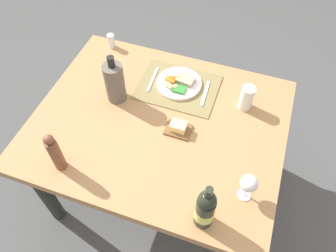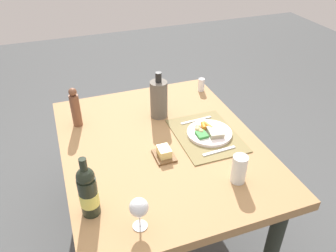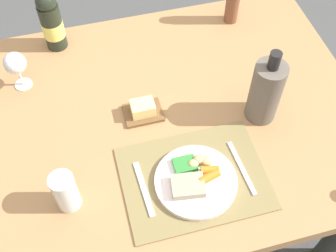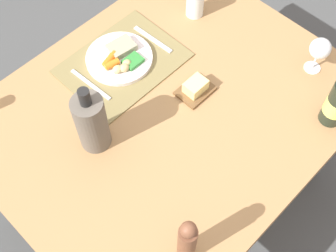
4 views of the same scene
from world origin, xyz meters
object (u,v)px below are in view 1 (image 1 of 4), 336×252
Objects in this scene: dinner_plate at (179,83)px; pepper_mill at (55,153)px; wine_glass at (249,184)px; knife at (153,79)px; wine_bottle at (205,209)px; dining_table at (159,132)px; butter_dish at (178,128)px; water_tumbler at (246,99)px; fork at (205,93)px; cooler_bottle at (115,82)px; salt_shaker at (111,41)px.

dinner_plate is 1.05× the size of pepper_mill.
dinner_plate is at bearing -48.20° from wine_glass.
wine_glass is at bearing 131.80° from dinner_plate.
wine_bottle reaches higher than knife.
butter_dish reaches higher than dining_table.
dinner_plate is 0.86× the size of wine_bottle.
water_tumbler is at bearing 175.10° from dinner_plate.
fork is at bearing -127.87° from pepper_mill.
wine_bottle reaches higher than water_tumbler.
butter_dish is (-0.39, 0.10, -0.10)m from cooler_bottle.
dinner_plate is at bearing -179.97° from knife.
fork is at bearing 174.05° from dinner_plate.
pepper_mill reaches higher than fork.
fork is at bearing -75.31° from wine_bottle.
dining_table is at bearing -50.28° from wine_bottle.
butter_dish is (0.06, 0.28, 0.01)m from fork.
dining_table is 0.68m from salt_shaker.
pepper_mill is 0.70m from wine_bottle.
cooler_bottle reaches higher than pepper_mill.
cooler_bottle is at bearing -23.87° from wine_glass.
dinner_plate is at bearing -4.90° from water_tumbler.
cooler_bottle reaches higher than knife.
fork is 1.33× the size of water_tumbler.
fork is at bearing 175.27° from knife.
cooler_bottle is (0.27, -0.08, 0.21)m from dining_table.
dining_table is 6.52× the size of knife.
fork is at bearing -4.15° from water_tumbler.
wine_glass reaches higher than salt_shaker.
dining_table is 0.35m from cooler_bottle.
dining_table is 4.48× the size of cooler_bottle.
salt_shaker is at bearing -19.60° from fork.
pepper_mill is 2.70× the size of salt_shaker.
knife is 0.82× the size of pepper_mill.
wine_glass is (-0.33, 0.53, 0.10)m from fork.
butter_dish is at bearing 165.16° from cooler_bottle.
wine_glass is (-0.10, 0.51, 0.04)m from water_tumbler.
pepper_mill is (0.34, 0.40, 0.21)m from dining_table.
wine_bottle reaches higher than wine_glass.
pepper_mill reaches higher than salt_shaker.
dining_table is at bearing -27.43° from wine_glass.
wine_bottle is (0.04, 0.68, 0.06)m from water_tumbler.
fork is 0.63m from wine_glass.
wine_bottle is at bearing 50.63° from wine_glass.
salt_shaker reaches higher than dining_table.
wine_bottle is at bearing 115.52° from dinner_plate.
fork is 0.50m from cooler_bottle.
pepper_mill is (0.07, 0.48, -0.00)m from cooler_bottle.
salt_shaker is at bearing -13.58° from water_tumbler.
salt_shaker is at bearing -43.72° from dining_table.
water_tumbler is at bearing -166.16° from cooler_bottle.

